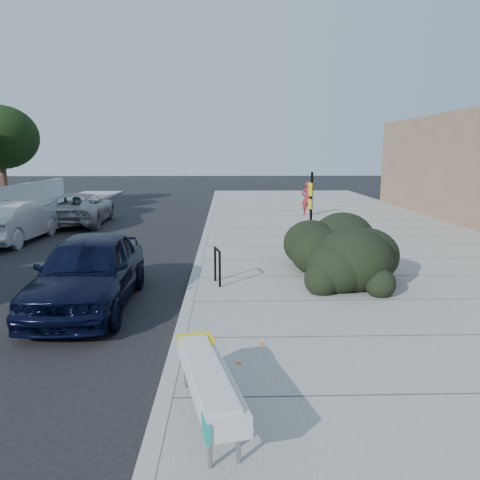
% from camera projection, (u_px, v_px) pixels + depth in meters
% --- Properties ---
extents(ground, '(120.00, 120.00, 0.00)m').
position_uv_depth(ground, '(188.00, 308.00, 10.00)').
color(ground, black).
rests_on(ground, ground).
extents(sidewalk_near, '(11.20, 50.00, 0.15)m').
position_uv_depth(sidewalk_near, '(375.00, 254.00, 15.06)').
color(sidewalk_near, gray).
rests_on(sidewalk_near, ground).
extents(curb_near, '(0.22, 50.00, 0.17)m').
position_uv_depth(curb_near, '(201.00, 255.00, 14.90)').
color(curb_near, '#9E9E99').
rests_on(curb_near, ground).
extents(tree_far_f, '(4.40, 4.40, 6.07)m').
position_uv_depth(tree_far_f, '(0.00, 137.00, 27.55)').
color(tree_far_f, '#332114').
rests_on(tree_far_f, ground).
extents(bench, '(0.93, 2.29, 0.67)m').
position_uv_depth(bench, '(208.00, 378.00, 5.46)').
color(bench, gray).
rests_on(bench, sidewalk_near).
extents(bike_rack, '(0.18, 0.59, 0.87)m').
position_uv_depth(bike_rack, '(217.00, 263.00, 11.25)').
color(bike_rack, black).
rests_on(bike_rack, sidewalk_near).
extents(sign_post, '(0.12, 0.29, 2.55)m').
position_uv_depth(sign_post, '(311.00, 207.00, 14.72)').
color(sign_post, black).
rests_on(sign_post, sidewalk_near).
extents(hedge, '(3.56, 5.06, 1.72)m').
position_uv_depth(hedge, '(346.00, 240.00, 12.39)').
color(hedge, black).
rests_on(hedge, sidewalk_near).
extents(sedan_navy, '(1.96, 4.70, 1.59)m').
position_uv_depth(sedan_navy, '(89.00, 271.00, 10.00)').
color(sedan_navy, black).
rests_on(sedan_navy, ground).
extents(wagon_silver, '(1.86, 4.80, 1.56)m').
position_uv_depth(wagon_silver, '(15.00, 221.00, 17.38)').
color(wagon_silver, '#AAAAAF').
rests_on(wagon_silver, ground).
extents(suv_silver, '(2.71, 5.39, 1.46)m').
position_uv_depth(suv_silver, '(80.00, 209.00, 21.76)').
color(suv_silver, gray).
rests_on(suv_silver, ground).
extents(pedestrian, '(0.69, 0.52, 1.71)m').
position_uv_depth(pedestrian, '(307.00, 198.00, 23.81)').
color(pedestrian, maroon).
rests_on(pedestrian, sidewalk_near).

